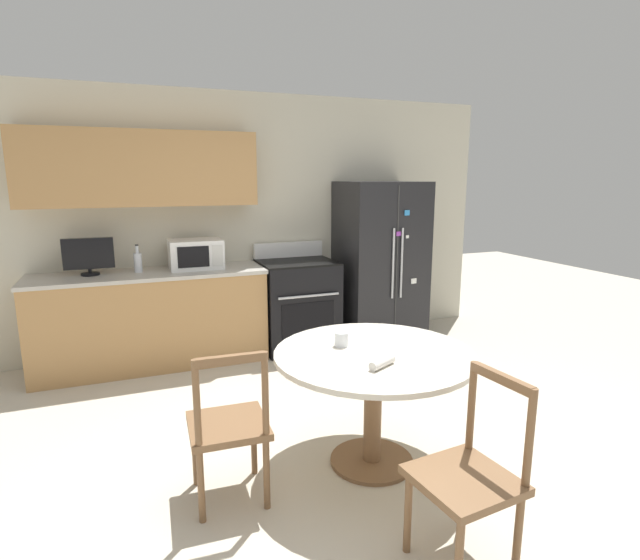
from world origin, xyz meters
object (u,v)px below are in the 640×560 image
countertop_tv (89,255)px  dining_chair_near (469,477)px  refrigerator (380,262)px  counter_bottle (138,262)px  microwave (196,254)px  dining_chair_left (229,427)px  candle_glass (341,340)px  oven_range (297,304)px

countertop_tv → dining_chair_near: (1.68, -3.21, -0.65)m
refrigerator → counter_bottle: (-2.47, 0.09, 0.14)m
microwave → dining_chair_left: microwave is taller
countertop_tv → dining_chair_left: (0.76, -2.35, -0.65)m
countertop_tv → candle_glass: 2.64m
countertop_tv → counter_bottle: countertop_tv is taller
dining_chair_left → candle_glass: 0.85m
refrigerator → microwave: (-1.94, 0.11, 0.18)m
counter_bottle → dining_chair_near: size_ratio=0.29×
microwave → countertop_tv: size_ratio=1.16×
oven_range → microwave: microwave is taller
counter_bottle → refrigerator: bearing=-2.2°
oven_range → dining_chair_near: size_ratio=1.20×
refrigerator → countertop_tv: 2.89m
countertop_tv → dining_chair_near: 3.68m
counter_bottle → dining_chair_near: 3.49m
refrigerator → counter_bottle: refrigerator is taller
refrigerator → dining_chair_near: (-1.20, -3.10, -0.42)m
countertop_tv → candle_glass: (1.52, -2.14, -0.31)m
microwave → countertop_tv: (-0.94, -0.00, 0.04)m
refrigerator → candle_glass: size_ratio=19.34×
microwave → dining_chair_near: 3.35m
countertop_tv → dining_chair_near: size_ratio=0.47×
refrigerator → countertop_tv: refrigerator is taller
microwave → dining_chair_near: bearing=-76.9°
refrigerator → oven_range: bearing=177.7°
refrigerator → countertop_tv: bearing=177.9°
refrigerator → dining_chair_near: size_ratio=1.90×
oven_range → microwave: size_ratio=2.19×
microwave → counter_bottle: microwave is taller
refrigerator → dining_chair_near: 3.35m
refrigerator → candle_glass: refrigerator is taller
candle_glass → dining_chair_near: bearing=-81.2°
microwave → dining_chair_near: size_ratio=0.55×
counter_bottle → dining_chair_left: 2.43m
refrigerator → counter_bottle: 2.48m
refrigerator → counter_bottle: bearing=177.8°
oven_range → dining_chair_near: (-0.26, -3.14, -0.03)m
microwave → countertop_tv: countertop_tv is taller
counter_bottle → dining_chair_left: counter_bottle is taller
microwave → counter_bottle: (-0.53, -0.01, -0.04)m
candle_glass → countertop_tv: bearing=125.4°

